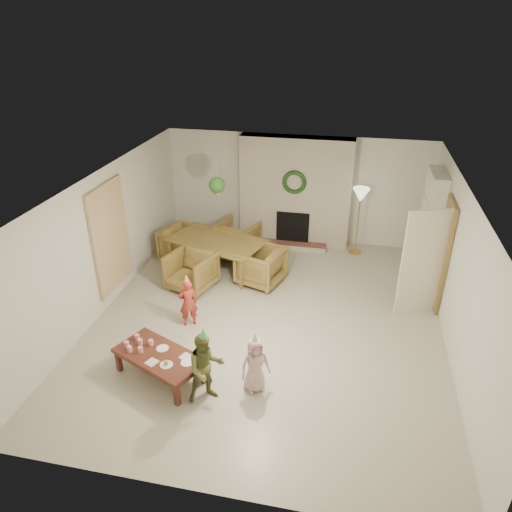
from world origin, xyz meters
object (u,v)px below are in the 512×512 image
(child_plaid, at_px, (206,368))
(child_pink, at_px, (255,365))
(dining_chair_near, at_px, (191,271))
(dining_chair_far, at_px, (238,238))
(child_red, at_px, (188,303))
(dining_table, at_px, (216,255))
(coffee_table_top, at_px, (159,356))
(dining_chair_right, at_px, (260,266))
(dining_chair_left, at_px, (183,245))

(child_plaid, relative_size, child_pink, 1.23)
(dining_chair_near, distance_m, dining_chair_far, 1.72)
(child_pink, bearing_deg, child_red, 104.79)
(child_red, height_order, child_pink, child_red)
(dining_table, height_order, child_red, child_red)
(coffee_table_top, bearing_deg, child_pink, 25.23)
(dining_chair_far, height_order, child_red, child_red)
(dining_chair_right, bearing_deg, coffee_table_top, 1.17)
(dining_chair_near, xyz_separation_m, coffee_table_top, (0.37, -2.54, 0.01))
(dining_table, bearing_deg, coffee_table_top, -70.22)
(coffee_table_top, height_order, child_red, child_red)
(dining_chair_left, xyz_separation_m, dining_chair_right, (1.84, -0.60, 0.00))
(coffee_table_top, bearing_deg, child_plaid, 4.26)
(dining_chair_near, xyz_separation_m, child_plaid, (1.18, -2.83, 0.17))
(child_plaid, xyz_separation_m, child_pink, (0.62, 0.32, -0.10))
(child_red, bearing_deg, coffee_table_top, 61.97)
(dining_chair_far, bearing_deg, dining_table, 90.00)
(dining_chair_left, xyz_separation_m, child_red, (0.90, -2.27, 0.07))
(child_red, bearing_deg, child_plaid, 88.02)
(dining_table, bearing_deg, child_red, -69.55)
(dining_chair_far, height_order, dining_chair_left, same)
(dining_chair_near, bearing_deg, dining_chair_far, 90.00)
(coffee_table_top, height_order, child_plaid, child_plaid)
(child_pink, bearing_deg, dining_chair_near, 92.80)
(dining_table, distance_m, dining_chair_right, 1.07)
(dining_chair_near, height_order, child_plaid, child_plaid)
(dining_chair_near, height_order, dining_chair_right, same)
(dining_table, bearing_deg, dining_chair_far, 90.00)
(dining_chair_far, relative_size, dining_chair_right, 1.00)
(dining_table, relative_size, dining_chair_far, 2.34)
(dining_table, xyz_separation_m, child_plaid, (0.92, -3.65, 0.20))
(coffee_table_top, distance_m, child_pink, 1.44)
(child_plaid, height_order, child_pink, child_plaid)
(dining_table, relative_size, child_pink, 2.21)
(dining_table, relative_size, dining_chair_right, 2.34)
(coffee_table_top, xyz_separation_m, child_red, (-0.02, 1.36, 0.06))
(dining_table, bearing_deg, dining_chair_near, -90.00)
(dining_chair_near, relative_size, coffee_table_top, 0.62)
(dining_chair_far, xyz_separation_m, coffee_table_top, (-0.16, -4.17, 0.01))
(dining_table, height_order, dining_chair_far, dining_chair_far)
(dining_table, distance_m, child_pink, 3.66)
(dining_chair_left, distance_m, child_pink, 4.29)
(child_plaid, bearing_deg, dining_chair_far, 66.25)
(dining_chair_right, distance_m, child_plaid, 3.32)
(dining_chair_left, bearing_deg, dining_chair_right, -90.00)
(dining_chair_right, xyz_separation_m, child_plaid, (-0.10, -3.32, 0.17))
(dining_chair_left, xyz_separation_m, child_pink, (2.36, -3.59, 0.06))
(child_red, xyz_separation_m, child_pink, (1.46, -1.32, -0.01))
(dining_table, height_order, coffee_table_top, dining_table)
(coffee_table_top, relative_size, child_pink, 1.53)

